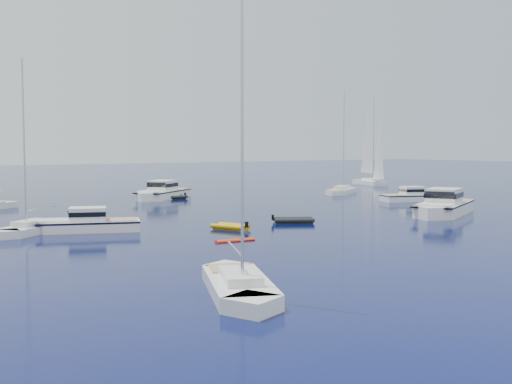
% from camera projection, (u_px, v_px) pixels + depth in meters
% --- Properties ---
extents(ground, '(400.00, 400.00, 0.00)m').
position_uv_depth(ground, '(511.00, 246.00, 42.84)').
color(ground, '#080E4E').
rests_on(ground, ground).
extents(motor_cruiser_centre, '(12.85, 9.14, 3.28)m').
position_uv_depth(motor_cruiser_centre, '(443.00, 215.00, 61.96)').
color(motor_cruiser_centre, white).
rests_on(motor_cruiser_centre, ground).
extents(motor_cruiser_far_r, '(9.08, 5.32, 2.28)m').
position_uv_depth(motor_cruiser_far_r, '(414.00, 201.00, 77.19)').
color(motor_cruiser_far_r, white).
rests_on(motor_cruiser_far_r, ground).
extents(motor_cruiser_far_l, '(9.67, 5.89, 2.43)m').
position_uv_depth(motor_cruiser_far_l, '(86.00, 232.00, 49.90)').
color(motor_cruiser_far_l, white).
rests_on(motor_cruiser_far_l, ground).
extents(motor_cruiser_distant, '(11.10, 9.79, 2.99)m').
position_uv_depth(motor_cruiser_distant, '(162.00, 199.00, 80.56)').
color(motor_cruiser_distant, white).
rests_on(motor_cruiser_distant, ground).
extents(sailboat_fore, '(6.42, 10.41, 14.97)m').
position_uv_depth(sailboat_fore, '(239.00, 293.00, 29.12)').
color(sailboat_fore, silver).
rests_on(sailboat_fore, ground).
extents(sailboat_mid_l, '(8.71, 7.87, 13.73)m').
position_uv_depth(sailboat_mid_l, '(34.00, 233.00, 49.26)').
color(sailboat_mid_l, silver).
rests_on(sailboat_mid_l, ground).
extents(sailboat_centre, '(9.94, 7.94, 15.01)m').
position_uv_depth(sailboat_centre, '(341.00, 194.00, 89.40)').
color(sailboat_centre, white).
rests_on(sailboat_centre, ground).
extents(sailboat_sails_far, '(5.26, 11.18, 15.92)m').
position_uv_depth(sailboat_sails_far, '(370.00, 185.00, 109.85)').
color(sailboat_sails_far, white).
rests_on(sailboat_sails_far, ground).
extents(tender_yellow, '(2.88, 3.55, 0.95)m').
position_uv_depth(tender_yellow, '(230.00, 230.00, 51.04)').
color(tender_yellow, '#D49A0C').
rests_on(tender_yellow, ground).
extents(tender_grey_near, '(4.16, 3.50, 0.95)m').
position_uv_depth(tender_grey_near, '(293.00, 223.00, 55.49)').
color(tender_grey_near, black).
rests_on(tender_grey_near, ground).
extents(tender_grey_far, '(4.13, 2.27, 0.95)m').
position_uv_depth(tender_grey_far, '(171.00, 199.00, 80.07)').
color(tender_grey_far, black).
rests_on(tender_grey_far, ground).
extents(kayak_orange, '(2.96, 0.84, 0.30)m').
position_uv_depth(kayak_orange, '(235.00, 241.00, 44.81)').
color(kayak_orange, red).
rests_on(kayak_orange, ground).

